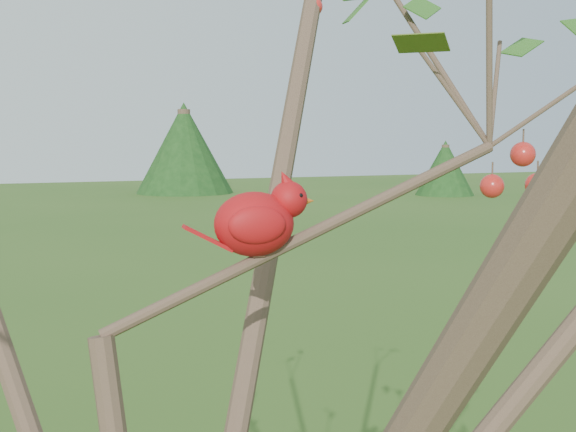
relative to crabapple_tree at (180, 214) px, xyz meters
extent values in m
sphere|color=red|center=(0.63, 0.08, 0.02)|extent=(0.04, 0.04, 0.04)
sphere|color=red|center=(0.57, 0.12, 0.01)|extent=(0.04, 0.04, 0.04)
sphere|color=red|center=(0.58, 0.06, 0.07)|extent=(0.04, 0.04, 0.04)
sphere|color=red|center=(0.49, 0.63, 0.38)|extent=(0.04, 0.04, 0.04)
ellipsoid|color=#AC0E0E|center=(0.14, 0.11, -0.03)|extent=(0.13, 0.10, 0.09)
sphere|color=#AC0E0E|center=(0.19, 0.10, 0.00)|extent=(0.06, 0.06, 0.05)
cone|color=#AC0E0E|center=(0.18, 0.10, 0.03)|extent=(0.04, 0.03, 0.04)
cone|color=#D85914|center=(0.22, 0.10, 0.00)|extent=(0.03, 0.02, 0.02)
ellipsoid|color=black|center=(0.21, 0.10, 0.00)|extent=(0.02, 0.03, 0.03)
cube|color=#AC0E0E|center=(0.07, 0.12, -0.05)|extent=(0.07, 0.04, 0.04)
ellipsoid|color=#AC0E0E|center=(0.14, 0.14, -0.03)|extent=(0.08, 0.04, 0.05)
ellipsoid|color=#AC0E0E|center=(0.13, 0.07, -0.03)|extent=(0.08, 0.04, 0.05)
cylinder|color=#453225|center=(8.55, 29.31, -0.33)|extent=(0.54, 0.54, 3.59)
cone|color=#143713|center=(8.55, 29.31, -0.18)|extent=(4.18, 4.18, 3.88)
cylinder|color=#453225|center=(18.01, 23.65, -1.08)|extent=(0.31, 0.31, 2.09)
cone|color=#143713|center=(18.01, 23.65, -0.99)|extent=(2.43, 2.43, 2.26)
camera|label=1|loc=(-0.24, -0.83, 0.09)|focal=45.00mm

